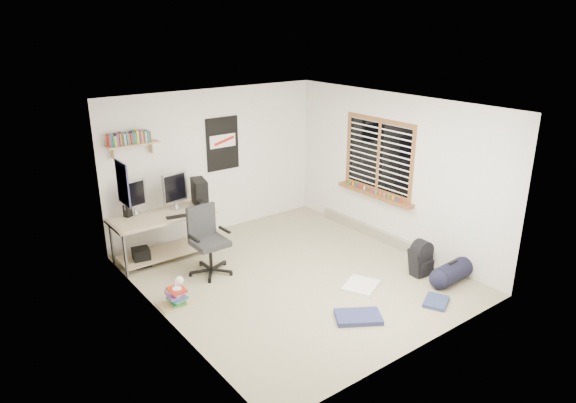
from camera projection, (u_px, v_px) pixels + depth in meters
floor at (295, 276)px, 7.56m from camera, size 4.00×4.50×0.01m
ceiling at (296, 105)px, 6.72m from camera, size 4.00×4.50×0.01m
back_wall at (215, 162)px, 8.84m from camera, size 4.00×0.01×2.50m
left_wall at (160, 229)px, 6.00m from camera, size 0.01×4.50×2.50m
right_wall at (393, 171)px, 8.28m from camera, size 0.01×4.50×2.50m
desk at (164, 237)px, 8.01m from camera, size 1.64×0.84×0.72m
monitor_left at (135, 201)px, 7.86m from camera, size 0.40×0.17×0.42m
monitor_right at (175, 195)px, 8.08m from camera, size 0.45×0.20×0.48m
pc_tower at (200, 192)px, 8.26m from camera, size 0.29×0.45×0.43m
keyboard at (178, 217)px, 7.82m from camera, size 0.38×0.19×0.02m
speaker_left at (128, 211)px, 7.79m from camera, size 0.13×0.13×0.20m
speaker_right at (200, 206)px, 8.02m from camera, size 0.11×0.11×0.17m
office_chair at (210, 243)px, 7.48m from camera, size 0.69×0.69×1.02m
wall_shelf at (133, 144)px, 7.75m from camera, size 0.80×0.22×0.24m
poster_back_wall at (223, 144)px, 8.81m from camera, size 0.62×0.03×0.92m
poster_left_wall at (123, 183)px, 6.84m from camera, size 0.02×0.42×0.60m
window at (378, 156)px, 8.41m from camera, size 0.10×1.50×1.26m
baseboard_heater at (373, 232)px, 8.87m from camera, size 0.08×2.50×0.18m
backpack at (421, 261)px, 7.55m from camera, size 0.34×0.29×0.43m
duffel_bag at (452, 273)px, 7.33m from camera, size 0.32×0.32×0.59m
tshirt at (361, 286)px, 7.23m from camera, size 0.63×0.59×0.04m
jeans_a at (358, 317)px, 6.45m from camera, size 0.67×0.61×0.06m
jeans_b at (436, 302)px, 6.81m from camera, size 0.47×0.43×0.05m
book_stack at (175, 294)px, 6.76m from camera, size 0.52×0.45×0.32m
desk_lamp at (176, 278)px, 6.68m from camera, size 0.13×0.21×0.20m
subwoofer at (141, 257)px, 7.83m from camera, size 0.29×0.29×0.28m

